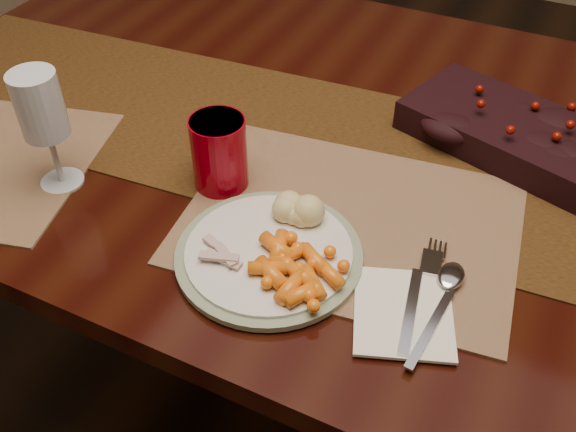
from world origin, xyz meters
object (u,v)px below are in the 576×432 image
at_px(red_cup, 219,153).
at_px(mashed_potatoes, 296,211).
at_px(centerpiece, 514,128).
at_px(turkey_shreds, 218,251).
at_px(napkin, 403,312).
at_px(baby_carrots, 294,271).
at_px(wine_glass, 48,132).
at_px(dining_table, 363,293).
at_px(placemat_main, 351,221).
at_px(dinner_plate, 269,254).

bearing_deg(red_cup, mashed_potatoes, -17.45).
height_order(centerpiece, turkey_shreds, centerpiece).
xyz_separation_m(turkey_shreds, napkin, (0.24, 0.02, -0.02)).
distance_m(baby_carrots, red_cup, 0.23).
bearing_deg(baby_carrots, mashed_potatoes, 114.10).
bearing_deg(baby_carrots, turkey_shreds, -174.15).
xyz_separation_m(centerpiece, wine_glass, (-0.59, -0.38, 0.06)).
bearing_deg(turkey_shreds, centerpiece, 56.02).
bearing_deg(wine_glass, mashed_potatoes, 8.58).
bearing_deg(turkey_shreds, mashed_potatoes, 57.36).
bearing_deg(dining_table, centerpiece, 22.28).
relative_size(placemat_main, wine_glass, 2.49).
relative_size(dinner_plate, napkin, 1.80).
bearing_deg(baby_carrots, dining_table, 90.90).
height_order(napkin, red_cup, red_cup).
height_order(dining_table, placemat_main, placemat_main).
bearing_deg(dining_table, napkin, -65.98).
bearing_deg(turkey_shreds, wine_glass, 171.51).
relative_size(turkey_shreds, wine_glass, 0.38).
xyz_separation_m(dinner_plate, baby_carrots, (0.05, -0.03, 0.02)).
bearing_deg(dinner_plate, wine_glass, 178.82).
distance_m(napkin, red_cup, 0.35).
relative_size(baby_carrots, wine_glass, 0.53).
bearing_deg(red_cup, placemat_main, 1.74).
bearing_deg(baby_carrots, red_cup, 143.89).
bearing_deg(mashed_potatoes, napkin, -22.76).
relative_size(centerpiece, napkin, 2.45).
distance_m(dining_table, dinner_plate, 0.50).
bearing_deg(napkin, mashed_potatoes, 137.22).
relative_size(dinner_plate, wine_glass, 1.34).
height_order(placemat_main, wine_glass, wine_glass).
distance_m(centerpiece, turkey_shreds, 0.52).
height_order(dinner_plate, red_cup, red_cup).
xyz_separation_m(baby_carrots, wine_glass, (-0.40, 0.03, 0.06)).
bearing_deg(red_cup, dining_table, 48.88).
xyz_separation_m(baby_carrots, napkin, (0.14, 0.01, -0.02)).
bearing_deg(centerpiece, mashed_potatoes, -124.38).
bearing_deg(dinner_plate, red_cup, 141.32).
distance_m(baby_carrots, wine_glass, 0.41).
distance_m(dining_table, red_cup, 0.51).
bearing_deg(wine_glass, red_cup, 24.58).
distance_m(placemat_main, dinner_plate, 0.13).
distance_m(centerpiece, baby_carrots, 0.46).
bearing_deg(dinner_plate, baby_carrots, -28.29).
height_order(dining_table, turkey_shreds, turkey_shreds).
relative_size(centerpiece, placemat_main, 0.73).
xyz_separation_m(napkin, red_cup, (-0.33, 0.12, 0.05)).
relative_size(dining_table, mashed_potatoes, 23.05).
bearing_deg(napkin, centerpiece, 63.64).
bearing_deg(centerpiece, baby_carrots, -113.88).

